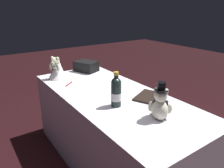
% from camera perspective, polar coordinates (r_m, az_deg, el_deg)
% --- Properties ---
extents(ground_plane, '(12.00, 12.00, 0.00)m').
position_cam_1_polar(ground_plane, '(2.36, 0.00, -19.54)').
color(ground_plane, black).
extents(reception_table, '(1.86, 0.80, 0.74)m').
position_cam_1_polar(reception_table, '(2.14, 0.00, -11.89)').
color(reception_table, white).
rests_on(reception_table, ground_plane).
extents(teddy_bear_groom, '(0.16, 0.15, 0.28)m').
position_cam_1_polar(teddy_bear_groom, '(1.56, 12.49, -5.41)').
color(teddy_bear_groom, silver).
rests_on(teddy_bear_groom, reception_table).
extents(teddy_bear_bride, '(0.22, 0.24, 0.25)m').
position_cam_1_polar(teddy_bear_bride, '(2.44, -14.31, 3.84)').
color(teddy_bear_bride, white).
rests_on(teddy_bear_bride, reception_table).
extents(champagne_bottle, '(0.08, 0.08, 0.28)m').
position_cam_1_polar(champagne_bottle, '(1.70, 1.08, -2.04)').
color(champagne_bottle, '#1D2E28').
rests_on(champagne_bottle, reception_table).
extents(signing_pen, '(0.10, 0.11, 0.01)m').
position_cam_1_polar(signing_pen, '(2.26, -11.17, 0.05)').
color(signing_pen, maroon).
rests_on(signing_pen, reception_table).
extents(gift_case_black, '(0.31, 0.27, 0.12)m').
position_cam_1_polar(gift_case_black, '(2.66, -6.80, 4.65)').
color(gift_case_black, black).
rests_on(gift_case_black, reception_table).
extents(guestbook, '(0.30, 0.33, 0.02)m').
position_cam_1_polar(guestbook, '(1.93, 9.76, -3.32)').
color(guestbook, black).
rests_on(guestbook, reception_table).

